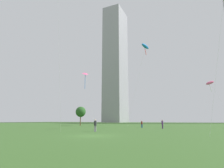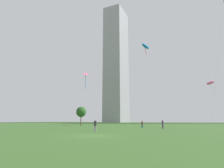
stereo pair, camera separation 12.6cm
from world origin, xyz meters
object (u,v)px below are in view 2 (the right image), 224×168
object	(u,v)px
park_tree_0	(81,112)
kite_flying_2	(210,83)
person_standing_0	(142,124)
person_standing_1	(95,124)
kite_flying_5	(145,46)
distant_highrise_1	(116,64)
kite_flying_3	(86,75)
person_standing_2	(163,123)

from	to	relation	value
park_tree_0	kite_flying_2	bearing A→B (deg)	0.62
person_standing_0	person_standing_1	size ratio (longest dim) A/B	0.89
person_standing_1	kite_flying_5	xyz separation A→B (m)	(4.36, 14.26, 17.01)
park_tree_0	person_standing_1	bearing A→B (deg)	-51.22
distant_highrise_1	kite_flying_5	bearing A→B (deg)	-63.53
person_standing_0	distant_highrise_1	bearing A→B (deg)	97.65
person_standing_0	park_tree_0	distance (m)	23.45
kite_flying_5	distant_highrise_1	world-z (taller)	distant_highrise_1
person_standing_0	kite_flying_3	world-z (taller)	kite_flying_3
person_standing_2	distant_highrise_1	xyz separation A→B (m)	(-55.30, 101.40, 49.55)
distant_highrise_1	park_tree_0	bearing A→B (deg)	-73.66
person_standing_0	person_standing_1	world-z (taller)	person_standing_1
person_standing_1	kite_flying_3	bearing A→B (deg)	78.75
kite_flying_2	person_standing_0	bearing A→B (deg)	-152.97
kite_flying_3	kite_flying_5	world-z (taller)	kite_flying_5
kite_flying_3	kite_flying_5	distance (m)	17.67
person_standing_1	distant_highrise_1	distance (m)	135.01
person_standing_2	kite_flying_5	xyz separation A→B (m)	(-2.81, -0.35, 17.04)
person_standing_1	kite_flying_3	size ratio (longest dim) A/B	0.12
person_standing_0	kite_flying_3	distance (m)	19.44
kite_flying_3	person_standing_1	bearing A→B (deg)	-51.49
person_standing_1	distant_highrise_1	world-z (taller)	distant_highrise_1
person_standing_1	distant_highrise_1	xyz separation A→B (m)	(-48.13, 116.01, 49.52)
person_standing_0	park_tree_0	world-z (taller)	park_tree_0
person_standing_2	kite_flying_3	size ratio (longest dim) A/B	0.12
kite_flying_2	kite_flying_5	distance (m)	18.47
kite_flying_3	distant_highrise_1	xyz separation A→B (m)	(-35.48, 100.12, 37.01)
person_standing_2	kite_flying_2	world-z (taller)	kite_flying_2
kite_flying_3	park_tree_0	world-z (taller)	kite_flying_3
park_tree_0	person_standing_2	bearing A→B (deg)	-20.69
kite_flying_2	park_tree_0	bearing A→B (deg)	-179.38
distant_highrise_1	person_standing_2	bearing A→B (deg)	-62.21
person_standing_2	park_tree_0	xyz separation A→B (m)	(-27.15, 10.25, 3.30)
kite_flying_2	distant_highrise_1	xyz separation A→B (m)	(-65.30, 90.75, 40.01)
person_standing_0	kite_flying_5	xyz separation A→B (m)	(2.32, -3.29, 17.12)
distant_highrise_1	kite_flying_2	bearing A→B (deg)	-55.08
person_standing_1	kite_flying_3	distance (m)	23.86
person_standing_1	person_standing_2	size ratio (longest dim) A/B	1.03
kite_flying_5	distant_highrise_1	xyz separation A→B (m)	(-52.49, 101.75, 32.51)
person_standing_2	distant_highrise_1	bearing A→B (deg)	-23.58
person_standing_1	park_tree_0	bearing A→B (deg)	79.02
person_standing_2	kite_flying_5	distance (m)	17.27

